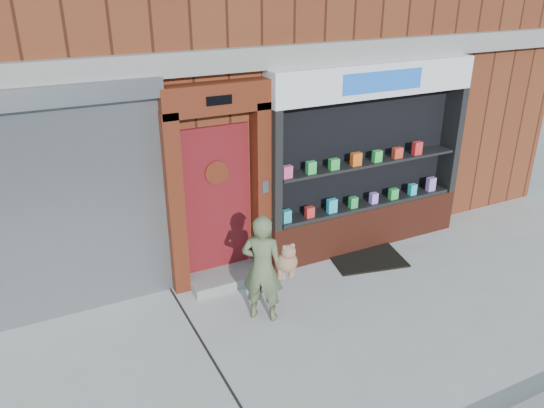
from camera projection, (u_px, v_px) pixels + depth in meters
ground at (332, 332)px, 6.73m from camera, size 80.00×80.00×0.00m
shutter_bay at (42, 196)px, 6.39m from camera, size 3.10×0.30×3.04m
red_door_bay at (219, 187)px, 7.36m from camera, size 1.52×0.58×2.90m
pharmacy_bay at (367, 167)px, 8.39m from camera, size 3.50×0.41×3.00m
woman at (265, 268)px, 6.73m from camera, size 0.74×0.61×1.48m
doormat at (367, 259)px, 8.43m from camera, size 1.27×1.01×0.03m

